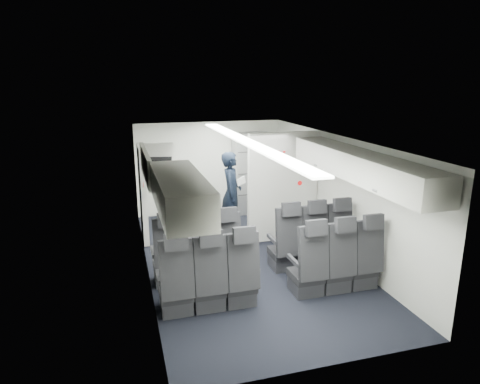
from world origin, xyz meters
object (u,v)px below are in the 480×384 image
seat_row_mid (275,274)px  boarding_door (143,193)px  flight_attendant (231,193)px  carry_on_bag (160,165)px  galley_unit (252,173)px  seat_row_front (256,250)px

seat_row_mid → boarding_door: 3.45m
flight_attendant → carry_on_bag: size_ratio=4.75×
galley_unit → flight_attendant: bearing=-122.8°
seat_row_front → boarding_door: boarding_door is taller
flight_attendant → carry_on_bag: carry_on_bag is taller
seat_row_mid → galley_unit: galley_unit is taller
seat_row_mid → boarding_door: boarding_door is taller
flight_attendant → carry_on_bag: 2.25m
seat_row_mid → flight_attendant: 2.89m
boarding_door → flight_attendant: 1.76m
galley_unit → seat_row_mid: bearing=-102.9°
seat_row_front → galley_unit: galley_unit is taller
seat_row_mid → galley_unit: size_ratio=1.75×
boarding_door → flight_attendant: bearing=-4.2°
seat_row_front → flight_attendant: bearing=86.7°
boarding_door → carry_on_bag: (0.23, -1.49, 0.83)m
galley_unit → carry_on_bag: (-2.36, -2.66, 0.84)m
galley_unit → boarding_door: size_ratio=1.02×
galley_unit → flight_attendant: 1.55m
seat_row_front → seat_row_mid: 0.90m
carry_on_bag → seat_row_mid: bearing=-37.4°
seat_row_mid → carry_on_bag: bearing=133.3°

